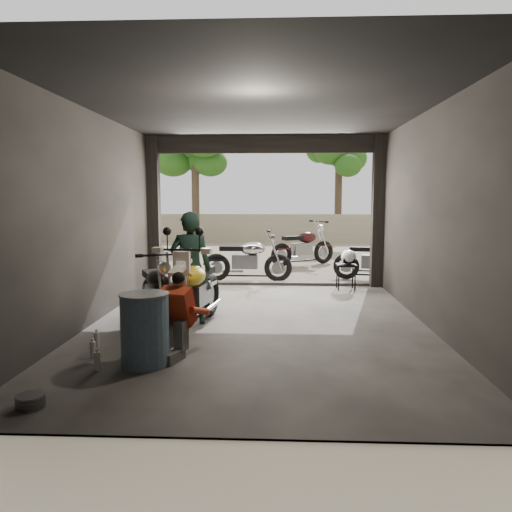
# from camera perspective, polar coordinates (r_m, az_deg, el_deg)

# --- Properties ---
(ground) EXTENTS (80.00, 80.00, 0.00)m
(ground) POSITION_cam_1_polar(r_m,az_deg,el_deg) (7.50, 0.25, -8.08)
(ground) COLOR #7A6D56
(ground) RESTS_ON ground
(garage) EXTENTS (7.00, 7.13, 3.20)m
(garage) POSITION_cam_1_polar(r_m,az_deg,el_deg) (7.82, 0.42, 2.05)
(garage) COLOR #2D2B28
(garage) RESTS_ON ground
(boundary_wall) EXTENTS (18.00, 0.30, 1.20)m
(boundary_wall) POSITION_cam_1_polar(r_m,az_deg,el_deg) (21.29, 1.80, 3.21)
(boundary_wall) COLOR gray
(boundary_wall) RESTS_ON ground
(tree_left) EXTENTS (2.20, 2.20, 5.60)m
(tree_left) POSITION_cam_1_polar(r_m,az_deg,el_deg) (20.12, -7.01, 12.61)
(tree_left) COLOR #382B1E
(tree_left) RESTS_ON ground
(tree_right) EXTENTS (2.20, 2.20, 5.00)m
(tree_right) POSITION_cam_1_polar(r_m,az_deg,el_deg) (21.45, 9.47, 11.06)
(tree_right) COLOR #382B1E
(tree_right) RESTS_ON ground
(main_bike) EXTENTS (1.05, 1.98, 1.25)m
(main_bike) POSITION_cam_1_polar(r_m,az_deg,el_deg) (7.39, -6.86, -3.38)
(main_bike) COLOR beige
(main_bike) RESTS_ON ground
(left_bike) EXTENTS (1.36, 1.83, 1.15)m
(left_bike) POSITION_cam_1_polar(r_m,az_deg,el_deg) (7.60, -11.28, -3.58)
(left_bike) COLOR black
(left_bike) RESTS_ON ground
(outside_bike_a) EXTENTS (1.78, 0.75, 1.20)m
(outside_bike_a) POSITION_cam_1_polar(r_m,az_deg,el_deg) (11.33, -1.02, 0.07)
(outside_bike_a) COLOR black
(outside_bike_a) RESTS_ON ground
(outside_bike_b) EXTENTS (1.96, 1.66, 1.25)m
(outside_bike_b) POSITION_cam_1_polar(r_m,az_deg,el_deg) (14.07, 5.41, 1.46)
(outside_bike_b) COLOR #390D10
(outside_bike_b) RESTS_ON ground
(outside_bike_c) EXTENTS (1.81, 1.07, 1.15)m
(outside_bike_c) POSITION_cam_1_polar(r_m,az_deg,el_deg) (11.78, 13.56, 0.01)
(outside_bike_c) COLOR black
(outside_bike_c) RESTS_ON ground
(rider) EXTENTS (0.63, 0.41, 1.71)m
(rider) POSITION_cam_1_polar(r_m,az_deg,el_deg) (7.54, -7.49, -1.41)
(rider) COLOR black
(rider) RESTS_ON ground
(mechanic) EXTENTS (0.69, 0.81, 0.99)m
(mechanic) POSITION_cam_1_polar(r_m,az_deg,el_deg) (6.05, -9.48, -7.00)
(mechanic) COLOR #BD3A19
(mechanic) RESTS_ON ground
(stool) EXTENTS (0.40, 0.40, 0.55)m
(stool) POSITION_cam_1_polar(r_m,az_deg,el_deg) (10.44, 10.25, -1.32)
(stool) COLOR black
(stool) RESTS_ON ground
(helmet) EXTENTS (0.39, 0.40, 0.30)m
(helmet) POSITION_cam_1_polar(r_m,az_deg,el_deg) (10.42, 10.54, -0.10)
(helmet) COLOR white
(helmet) RESTS_ON stool
(oil_drum) EXTENTS (0.71, 0.71, 0.84)m
(oil_drum) POSITION_cam_1_polar(r_m,az_deg,el_deg) (5.83, -12.57, -8.34)
(oil_drum) COLOR #3F576A
(oil_drum) RESTS_ON ground
(sign_post) EXTENTS (0.85, 0.08, 2.54)m
(sign_post) POSITION_cam_1_polar(r_m,az_deg,el_deg) (12.42, 16.36, 5.59)
(sign_post) COLOR black
(sign_post) RESTS_ON ground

